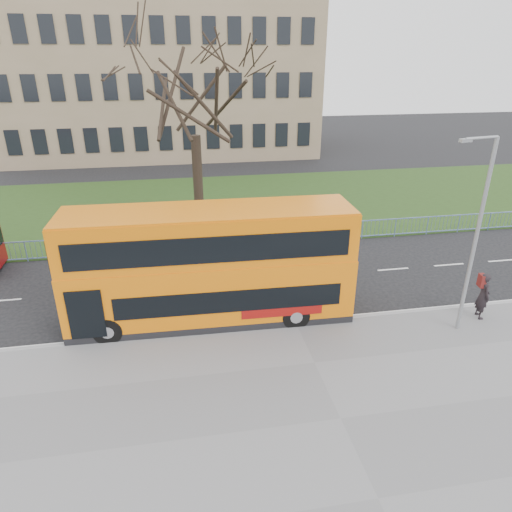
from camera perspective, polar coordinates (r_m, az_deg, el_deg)
The scene contains 10 objects.
ground at distance 19.42m, azimuth 3.81°, elevation -6.16°, with size 120.00×120.00×0.00m, color black.
pavement at distance 14.22m, azimuth 10.51°, elevation -19.50°, with size 80.00×10.50×0.12m, color slate.
kerb at distance 18.11m, azimuth 4.96°, elevation -8.39°, with size 80.00×0.20×0.14m, color gray.
grass_verge at distance 32.34m, azimuth -2.10°, elevation 6.59°, with size 80.00×15.40×0.08m, color #243B15.
guard_railing at distance 25.00m, azimuth 0.33°, elevation 2.47°, with size 40.00×0.12×1.10m, color #6B87BF, non-canonical shape.
bare_tree at distance 26.48m, azimuth -7.70°, elevation 16.95°, with size 9.07×9.07×12.96m, color black, non-canonical shape.
civic_building at distance 51.35m, azimuth -11.60°, elevation 20.58°, with size 30.00×15.00×14.00m, color #887356.
yellow_bus at distance 17.41m, azimuth -5.75°, elevation -0.99°, with size 10.85×2.86×4.52m.
pedestrian at distance 19.99m, azimuth 26.51°, elevation -4.46°, with size 0.69×0.46×1.90m, color black.
street_lamp at distance 17.58m, azimuth 25.73°, elevation 2.78°, with size 1.53×0.39×7.24m.
Camera 1 is at (-4.14, -16.26, 9.78)m, focal length 32.00 mm.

